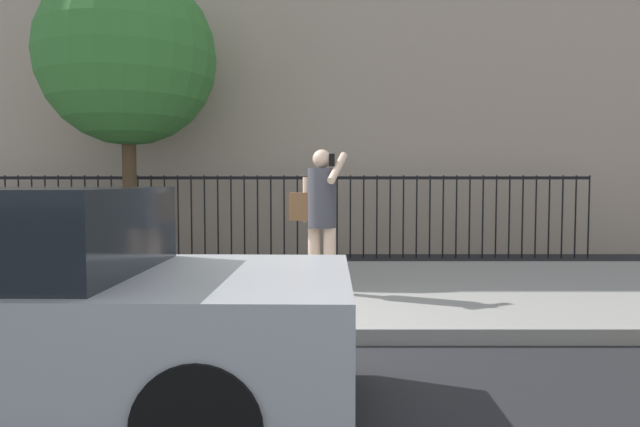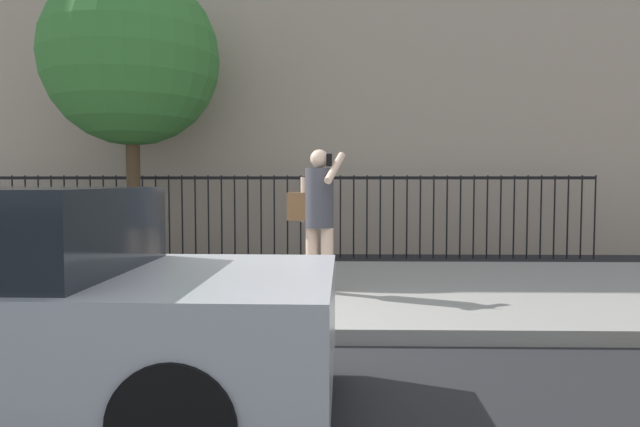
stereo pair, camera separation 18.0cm
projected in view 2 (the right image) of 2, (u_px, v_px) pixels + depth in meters
name	position (u px, v px, depth m)	size (l,w,h in m)	color
ground_plane	(223.00, 345.00, 5.21)	(60.00, 60.00, 0.00)	black
sidewalk	(255.00, 291.00, 7.40)	(28.00, 4.40, 0.15)	gray
building_facade	(290.00, 24.00, 13.40)	(28.00, 4.00, 10.34)	tan
iron_fence	(281.00, 205.00, 11.04)	(12.03, 0.04, 1.60)	black
pedestrian_on_phone	(317.00, 210.00, 6.87)	(0.72, 0.55, 1.72)	beige
street_bench	(35.00, 236.00, 8.73)	(1.60, 0.45, 0.95)	brown
street_tree_near	(131.00, 58.00, 10.03)	(3.07, 3.07, 5.18)	#4C3823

